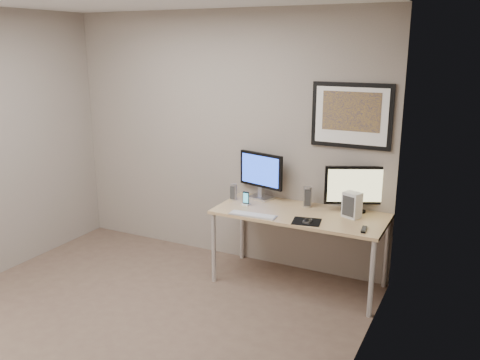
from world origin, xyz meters
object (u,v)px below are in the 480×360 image
at_px(fan_unit, 352,205).
at_px(monitor_large, 261,173).
at_px(desk, 300,219).
at_px(framed_art, 351,116).
at_px(speaker_left, 234,192).
at_px(phone_dock, 246,199).
at_px(speaker_right, 308,197).
at_px(monitor_tv, 354,187).
at_px(keyboard, 253,215).

bearing_deg(fan_unit, monitor_large, -167.68).
xyz_separation_m(desk, monitor_large, (-0.52, 0.25, 0.33)).
height_order(desk, framed_art, framed_art).
height_order(monitor_large, speaker_left, monitor_large).
bearing_deg(phone_dock, framed_art, 20.46).
bearing_deg(framed_art, speaker_right, -160.35).
relative_size(framed_art, monitor_large, 1.47).
bearing_deg(desk, fan_unit, 10.06).
relative_size(monitor_tv, speaker_right, 2.64).
relative_size(desk, phone_dock, 11.45).
bearing_deg(framed_art, keyboard, -139.17).
bearing_deg(desk, framed_art, 43.46).
distance_m(speaker_right, keyboard, 0.61).
xyz_separation_m(framed_art, phone_dock, (-0.90, -0.36, -0.82)).
bearing_deg(monitor_large, phone_dock, -81.90).
distance_m(desk, monitor_large, 0.66).
xyz_separation_m(framed_art, monitor_large, (-0.87, -0.08, -0.63)).
bearing_deg(monitor_large, fan_unit, 4.83).
relative_size(monitor_large, speaker_left, 3.15).
bearing_deg(phone_dock, desk, 1.72).
relative_size(framed_art, keyboard, 1.69).
xyz_separation_m(monitor_tv, phone_dock, (-0.98, -0.29, -0.16)).
bearing_deg(desk, speaker_right, 90.24).
bearing_deg(speaker_left, keyboard, -44.26).
distance_m(speaker_left, fan_unit, 1.21).
bearing_deg(speaker_left, monitor_tv, 7.69).
distance_m(keyboard, fan_unit, 0.91).
distance_m(monitor_large, keyboard, 0.61).
height_order(speaker_right, fan_unit, fan_unit).
xyz_separation_m(monitor_tv, fan_unit, (0.03, -0.17, -0.12)).
distance_m(framed_art, speaker_right, 0.88).
bearing_deg(monitor_large, speaker_left, -128.69).
height_order(speaker_left, fan_unit, fan_unit).
height_order(framed_art, phone_dock, framed_art).
bearing_deg(fan_unit, speaker_right, -172.89).
distance_m(speaker_left, keyboard, 0.53).
relative_size(monitor_tv, phone_dock, 3.72).
xyz_separation_m(monitor_large, keyboard, (0.16, -0.53, -0.25)).
distance_m(framed_art, keyboard, 1.29).
bearing_deg(fan_unit, desk, -147.90).
xyz_separation_m(speaker_right, fan_unit, (0.47, -0.12, 0.02)).
xyz_separation_m(desk, framed_art, (0.35, 0.33, 0.96)).
bearing_deg(fan_unit, monitor_tv, 121.76).
relative_size(speaker_left, phone_dock, 1.16).
height_order(desk, keyboard, keyboard).
bearing_deg(keyboard, fan_unit, 20.85).
distance_m(desk, speaker_right, 0.26).
distance_m(monitor_large, monitor_tv, 0.95).
xyz_separation_m(speaker_left, speaker_right, (0.74, 0.12, 0.02)).
relative_size(desk, monitor_large, 3.13).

